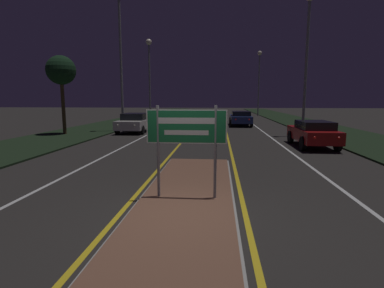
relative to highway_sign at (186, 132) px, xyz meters
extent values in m
plane|color=#282623|center=(0.00, -0.86, -1.71)|extent=(160.00, 160.00, 0.00)
cube|color=#999993|center=(0.00, 0.00, -1.69)|extent=(2.36, 9.58, 0.05)
cube|color=brown|center=(0.00, 0.00, -1.66)|extent=(2.24, 9.46, 0.10)
cube|color=black|center=(-9.50, 19.14, -1.67)|extent=(5.00, 100.00, 0.08)
cube|color=black|center=(9.50, 19.14, -1.67)|extent=(5.00, 100.00, 0.08)
cube|color=gold|center=(-1.37, 24.14, -1.71)|extent=(0.12, 70.00, 0.01)
cube|color=gold|center=(1.37, 24.14, -1.71)|extent=(0.12, 70.00, 0.01)
cube|color=silver|center=(-4.20, 24.14, -1.71)|extent=(0.12, 70.00, 0.01)
cube|color=silver|center=(4.20, 24.14, -1.71)|extent=(0.12, 70.00, 0.01)
cube|color=silver|center=(-7.20, 24.14, -1.71)|extent=(0.10, 70.00, 0.01)
cube|color=silver|center=(7.20, 24.14, -1.71)|extent=(0.10, 70.00, 0.01)
cylinder|color=gray|center=(-0.69, 0.00, -0.49)|extent=(0.07, 0.07, 2.25)
cylinder|color=gray|center=(0.69, 0.00, -0.49)|extent=(0.07, 0.07, 2.25)
cube|color=#19703D|center=(0.00, 0.00, 0.13)|extent=(1.93, 0.04, 0.81)
cube|color=white|center=(0.00, -0.02, 0.13)|extent=(1.93, 0.00, 0.81)
cube|color=#19703D|center=(0.00, -0.02, 0.13)|extent=(1.87, 0.01, 0.76)
cube|color=white|center=(0.00, -0.02, 0.27)|extent=(1.35, 0.01, 0.15)
cube|color=white|center=(0.00, -0.02, -0.01)|extent=(1.06, 0.01, 0.11)
cylinder|color=gray|center=(-6.55, 15.32, 3.38)|extent=(0.18, 0.18, 10.19)
cylinder|color=gray|center=(-6.55, 24.63, 2.37)|extent=(0.18, 0.18, 8.16)
sphere|color=#F9EAC6|center=(-6.55, 24.63, 6.63)|extent=(0.61, 0.61, 0.61)
cylinder|color=gray|center=(6.46, 13.74, 2.66)|extent=(0.18, 0.18, 8.76)
cylinder|color=gray|center=(6.64, 38.83, 2.77)|extent=(0.18, 0.18, 8.96)
sphere|color=#F9EAC6|center=(6.64, 38.83, 7.44)|extent=(0.63, 0.63, 0.63)
cube|color=maroon|center=(5.69, 9.02, -1.05)|extent=(1.71, 4.14, 0.62)
cube|color=black|center=(5.69, 8.77, -0.54)|extent=(1.51, 2.15, 0.41)
sphere|color=red|center=(5.16, 6.97, -0.98)|extent=(0.14, 0.14, 0.14)
sphere|color=red|center=(6.22, 6.97, -0.98)|extent=(0.14, 0.14, 0.14)
cylinder|color=black|center=(4.87, 10.30, -1.36)|extent=(0.22, 0.71, 0.71)
cylinder|color=black|center=(6.50, 10.30, -1.36)|extent=(0.22, 0.71, 0.71)
cylinder|color=black|center=(4.87, 7.74, -1.36)|extent=(0.22, 0.71, 0.71)
cylinder|color=black|center=(6.50, 7.74, -1.36)|extent=(0.22, 0.71, 0.71)
cube|color=navy|center=(2.82, 21.45, -1.06)|extent=(1.86, 4.61, 0.60)
cube|color=black|center=(2.82, 21.17, -0.55)|extent=(1.64, 2.40, 0.42)
sphere|color=red|center=(2.24, 19.16, -0.99)|extent=(0.14, 0.14, 0.14)
sphere|color=red|center=(3.40, 19.16, -0.99)|extent=(0.14, 0.14, 0.14)
cylinder|color=black|center=(1.93, 22.88, -1.36)|extent=(0.22, 0.70, 0.70)
cylinder|color=black|center=(3.71, 22.88, -1.36)|extent=(0.22, 0.70, 0.70)
cylinder|color=black|center=(1.93, 20.02, -1.36)|extent=(0.22, 0.70, 0.70)
cylinder|color=black|center=(3.71, 20.02, -1.36)|extent=(0.22, 0.70, 0.70)
cube|color=silver|center=(-5.54, 14.96, -1.08)|extent=(1.89, 4.14, 0.63)
cube|color=black|center=(-5.54, 15.21, -0.53)|extent=(1.67, 2.15, 0.48)
sphere|color=white|center=(-6.13, 12.91, -1.00)|extent=(0.14, 0.14, 0.14)
sphere|color=white|center=(-4.95, 12.91, -1.00)|extent=(0.14, 0.14, 0.14)
cylinder|color=black|center=(-6.45, 13.68, -1.40)|extent=(0.22, 0.63, 0.63)
cylinder|color=black|center=(-4.63, 13.68, -1.40)|extent=(0.22, 0.63, 0.63)
cylinder|color=black|center=(-6.45, 16.24, -1.40)|extent=(0.22, 0.63, 0.63)
cylinder|color=black|center=(-4.63, 16.24, -1.40)|extent=(0.22, 0.63, 0.63)
cylinder|color=#4C3823|center=(-9.96, 12.91, 0.32)|extent=(0.24, 0.24, 3.92)
sphere|color=black|center=(-9.96, 12.91, 2.73)|extent=(1.96, 1.96, 1.96)
camera|label=1|loc=(0.76, -7.06, 0.78)|focal=28.00mm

